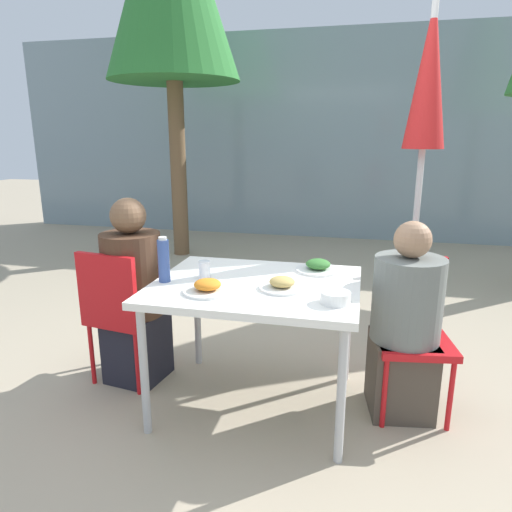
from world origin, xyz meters
The scene contains 14 objects.
ground_plane centered at (0.00, 0.00, 0.00)m, with size 24.00×24.00×0.00m, color tan.
building_facade centered at (0.00, 4.77, 1.50)m, with size 10.00×0.20×3.00m.
dining_table centered at (0.00, 0.00, 0.68)m, with size 1.11×0.90×0.74m.
chair_left centered at (-0.87, 0.05, 0.50)m, with size 0.45×0.45×0.86m.
person_left centered at (-0.81, 0.12, 0.55)m, with size 0.37×0.37×1.17m.
chair_right centered at (0.85, 0.21, 0.50)m, with size 0.45×0.45×0.86m.
person_right centered at (0.81, 0.12, 0.51)m, with size 0.38×0.38×1.10m.
closed_umbrella centered at (0.91, 1.00, 1.72)m, with size 0.36×0.36×2.39m.
plate_0 centered at (-0.21, -0.21, 0.77)m, with size 0.25×0.25×0.07m.
plate_1 centered at (0.31, 0.30, 0.77)m, with size 0.26×0.26×0.07m.
plate_2 centered at (0.16, -0.08, 0.77)m, with size 0.24×0.24×0.07m.
bottle centered at (-0.49, -0.09, 0.87)m, with size 0.06×0.06×0.25m.
drinking_cup centered at (-0.30, 0.01, 0.79)m, with size 0.06×0.06×0.10m.
salad_bowl centered at (0.44, -0.22, 0.77)m, with size 0.15×0.15×0.06m.
Camera 1 is at (0.54, -2.31, 1.52)m, focal length 32.00 mm.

